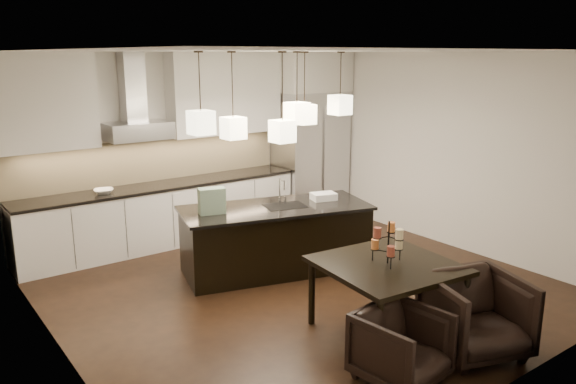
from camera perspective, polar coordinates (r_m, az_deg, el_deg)
floor at (r=6.98m, az=1.00°, el=-9.61°), size 5.50×5.50×0.02m
ceiling at (r=6.40m, az=1.10°, el=14.23°), size 5.50×5.50×0.02m
wall_back at (r=8.85m, az=-9.98°, el=4.75°), size 5.50×0.02×2.80m
wall_front at (r=4.74m, az=21.93°, el=-3.93°), size 5.50×0.02×2.80m
wall_left at (r=5.37m, az=-22.98°, el=-2.02°), size 0.02×5.50×2.80m
wall_right at (r=8.49m, az=15.99°, el=4.04°), size 0.02×5.50×2.80m
refrigerator at (r=9.72m, az=2.26°, el=3.81°), size 1.20×0.72×2.15m
fridge_panel at (r=9.57m, az=2.34°, el=12.08°), size 1.26×0.72×0.65m
lower_cabinets at (r=8.51m, az=-12.45°, el=-2.37°), size 4.21×0.62×0.88m
countertop at (r=8.39m, az=-12.62°, el=0.65°), size 4.21×0.66×0.04m
backsplash at (r=8.60m, az=-13.56°, el=3.19°), size 4.21×0.02×0.63m
upper_cab_left at (r=7.87m, az=-23.49°, el=8.40°), size 1.25×0.35×1.25m
upper_cab_right at (r=8.86m, az=-6.39°, el=9.93°), size 1.85×0.35×1.25m
hood_canopy at (r=8.18m, az=-14.99°, el=6.03°), size 0.90×0.52×0.24m
hood_chimney at (r=8.23m, az=-15.54°, el=10.24°), size 0.30×0.28×0.96m
fruit_bowl at (r=8.03m, az=-18.22°, el=0.07°), size 0.33×0.33×0.06m
island_body at (r=7.34m, az=-1.27°, el=-4.87°), size 2.51×1.54×0.82m
island_top at (r=7.21m, az=-1.29°, el=-1.63°), size 2.60×1.63×0.04m
faucet at (r=7.28m, az=-0.85°, el=0.12°), size 0.15×0.24×0.36m
tote_bag at (r=6.92m, az=-7.75°, el=-0.89°), size 0.35×0.25×0.32m
food_container at (r=7.54m, az=3.64°, el=-0.45°), size 0.37×0.30×0.09m
dining_table at (r=5.85m, az=9.92°, el=-10.54°), size 1.36×1.36×0.74m
candelabra at (r=5.63m, az=10.17°, el=-5.06°), size 0.39×0.39×0.44m
candle_a at (r=5.73m, az=11.20°, el=-5.20°), size 0.08×0.08×0.10m
candle_b at (r=5.69m, az=8.83°, el=-5.25°), size 0.08×0.08×0.10m
candle_c at (r=5.52m, az=10.41°, el=-5.93°), size 0.08×0.08×0.10m
candle_d at (r=5.73m, az=10.46°, el=-3.51°), size 0.08×0.08×0.10m
candle_e at (r=5.53m, az=9.07°, el=-4.09°), size 0.08×0.08×0.10m
candle_f at (r=5.52m, az=11.25°, el=-4.23°), size 0.08×0.08×0.10m
armchair_left at (r=5.10m, az=11.45°, el=-15.13°), size 0.76×0.78×0.64m
armchair_right at (r=5.68m, az=18.55°, el=-11.75°), size 1.05×1.06×0.77m
pendant_a at (r=6.23m, az=-8.83°, el=6.98°), size 0.24×0.24×0.26m
pendant_b at (r=6.72m, az=-5.58°, el=6.49°), size 0.24×0.24×0.26m
pendant_c at (r=6.91m, az=0.91°, el=8.02°), size 0.24×0.24×0.26m
pendant_d at (r=7.44m, az=1.66°, el=7.90°), size 0.24×0.24×0.26m
pendant_e at (r=7.58m, az=5.30°, el=8.81°), size 0.24×0.24×0.26m
pendant_f at (r=6.59m, az=-0.58°, el=6.19°), size 0.24×0.24×0.26m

